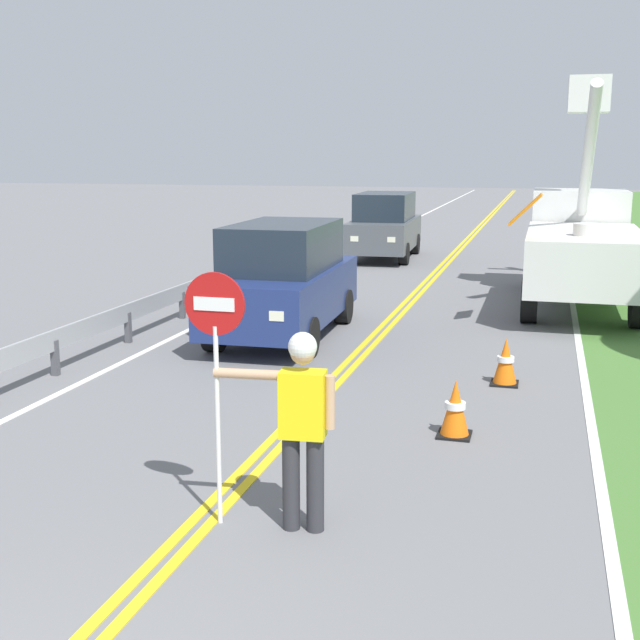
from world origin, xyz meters
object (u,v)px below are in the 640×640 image
flagger_worker (302,419)px  stop_sign_paddle (216,342)px  oncoming_suv_second (385,226)px  traffic_cone_lead (455,409)px  utility_bucket_truck (581,241)px  oncoming_suv_nearest (284,280)px  traffic_cone_mid (505,362)px

flagger_worker → stop_sign_paddle: (-0.77, -0.07, 0.66)m
oncoming_suv_second → traffic_cone_lead: oncoming_suv_second is taller
utility_bucket_truck → flagger_worker: bearing=-102.4°
oncoming_suv_nearest → oncoming_suv_second: 11.81m
oncoming_suv_second → traffic_cone_lead: 16.99m
flagger_worker → oncoming_suv_second: size_ratio=0.39×
oncoming_suv_second → traffic_cone_mid: size_ratio=6.67×
flagger_worker → oncoming_suv_nearest: oncoming_suv_nearest is taller
oncoming_suv_second → traffic_cone_mid: oncoming_suv_second is taller
stop_sign_paddle → oncoming_suv_second: size_ratio=0.50×
oncoming_suv_nearest → traffic_cone_mid: 4.74m
stop_sign_paddle → oncoming_suv_second: 19.56m
stop_sign_paddle → oncoming_suv_second: stop_sign_paddle is taller
flagger_worker → stop_sign_paddle: stop_sign_paddle is taller
oncoming_suv_nearest → oncoming_suv_second: bearing=91.9°
stop_sign_paddle → traffic_cone_mid: stop_sign_paddle is taller
utility_bucket_truck → traffic_cone_lead: (-1.72, -9.74, -1.06)m
stop_sign_paddle → traffic_cone_mid: size_ratio=3.33×
flagger_worker → oncoming_suv_second: oncoming_suv_second is taller
utility_bucket_truck → traffic_cone_lead: size_ratio=9.74×
oncoming_suv_second → flagger_worker: bearing=-81.2°
utility_bucket_truck → oncoming_suv_nearest: (-5.38, -5.06, -0.34)m
utility_bucket_truck → oncoming_suv_second: utility_bucket_truck is taller
oncoming_suv_nearest → flagger_worker: bearing=-70.9°
traffic_cone_mid → traffic_cone_lead: bearing=-100.8°
oncoming_suv_nearest → traffic_cone_lead: size_ratio=6.65×
oncoming_suv_second → traffic_cone_mid: (4.53, -14.03, -0.72)m
flagger_worker → stop_sign_paddle: size_ratio=0.78×
traffic_cone_lead → stop_sign_paddle: bearing=-121.8°
oncoming_suv_nearest → traffic_cone_lead: oncoming_suv_nearest is taller
traffic_cone_lead → traffic_cone_mid: (0.47, 2.45, 0.00)m
stop_sign_paddle → utility_bucket_truck: (3.54, 12.68, -0.31)m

